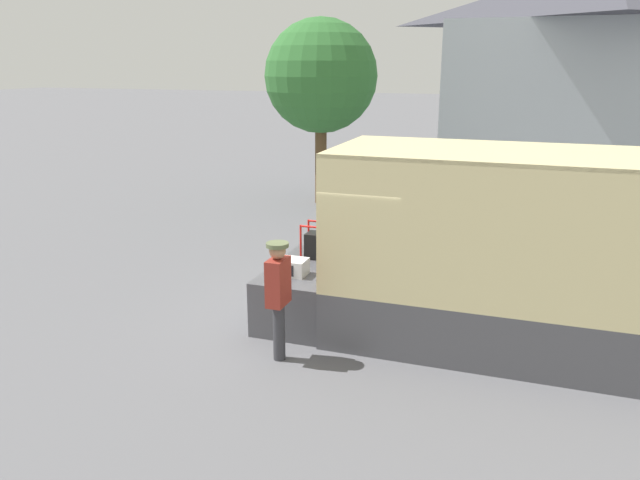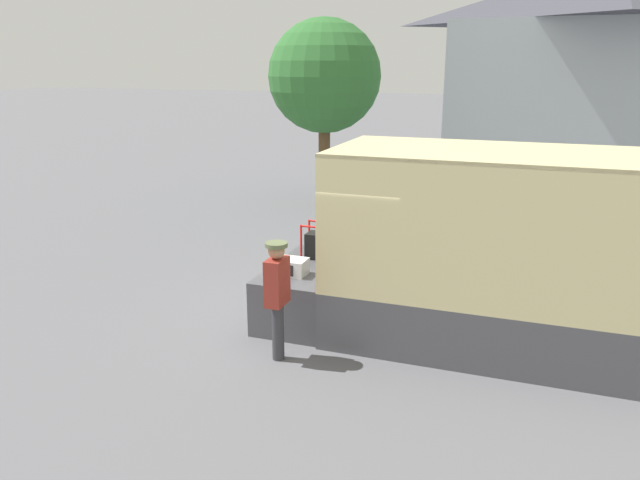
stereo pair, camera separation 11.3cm
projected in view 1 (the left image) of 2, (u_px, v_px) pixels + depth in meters
The scene contains 8 objects.
ground_plane at pixel (340, 320), 10.82m from camera, with size 160.00×160.00×0.00m, color slate.
box_truck at pixel (600, 299), 9.28m from camera, with size 7.09×2.45×3.05m.
tailgate_deck at pixel (308, 291), 10.89m from camera, with size 1.20×2.33×0.92m, color #4C4C51.
microwave at pixel (291, 267), 10.29m from camera, with size 0.51×0.40×0.27m.
portable_generator at pixel (322, 245), 11.13m from camera, with size 0.66×0.44×0.64m.
worker_person at pixel (278, 288), 9.09m from camera, with size 0.33×0.44×1.83m.
house_backdrop at pixel (601, 78), 20.61m from camera, with size 9.88×7.93×7.47m.
street_tree at pixel (321, 77), 18.79m from camera, with size 3.41×3.41×5.61m.
Camera 1 is at (2.99, -9.57, 4.31)m, focal length 35.00 mm.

